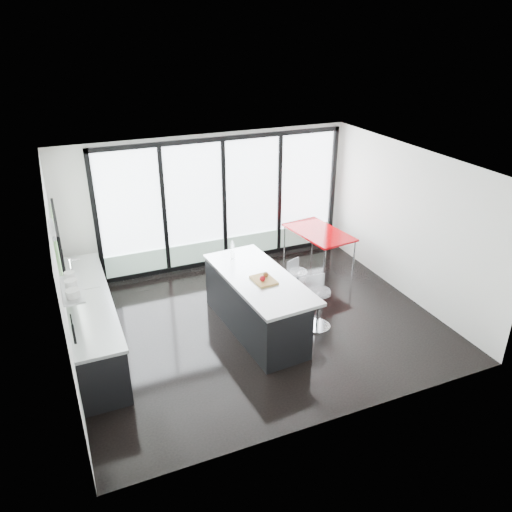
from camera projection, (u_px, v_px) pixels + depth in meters
name	position (u px, v px, depth m)	size (l,w,h in m)	color
floor	(257.00, 323.00, 8.66)	(6.00, 5.00, 0.00)	black
ceiling	(258.00, 166.00, 7.45)	(6.00, 5.00, 0.00)	white
wall_back	(223.00, 208.00, 10.25)	(6.00, 0.09, 2.80)	silver
wall_front	(339.00, 331.00, 5.98)	(6.00, 0.00, 2.80)	silver
wall_left	(60.00, 267.00, 7.16)	(0.26, 5.00, 2.80)	silver
wall_right	(408.00, 224.00, 9.11)	(0.00, 5.00, 2.80)	silver
counter_cabinets	(92.00, 322.00, 7.85)	(0.69, 3.24, 1.36)	black
island	(255.00, 303.00, 8.30)	(1.19, 2.48, 1.28)	black
bar_stool_near	(318.00, 309.00, 8.41)	(0.45, 0.45, 0.72)	silver
bar_stool_far	(298.00, 286.00, 9.20)	(0.40, 0.40, 0.64)	silver
red_table	(318.00, 249.00, 10.49)	(0.86, 1.51, 0.81)	#9A0207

